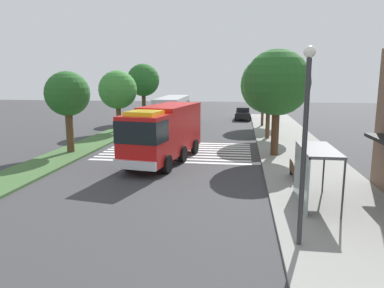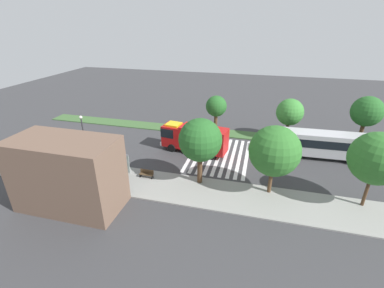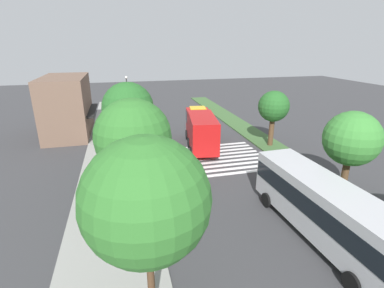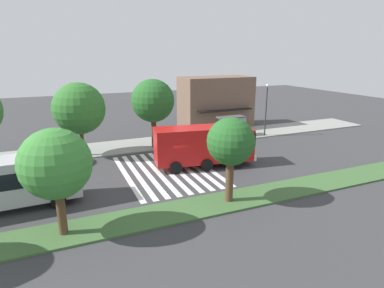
# 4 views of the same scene
# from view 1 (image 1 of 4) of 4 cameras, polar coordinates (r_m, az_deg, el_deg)

# --- Properties ---
(ground_plane) EXTENTS (120.00, 120.00, 0.00)m
(ground_plane) POSITION_cam_1_polar(r_m,az_deg,el_deg) (26.22, -2.92, -1.82)
(ground_plane) COLOR #38383A
(sidewalk) EXTENTS (60.00, 5.44, 0.14)m
(sidewalk) POSITION_cam_1_polar(r_m,az_deg,el_deg) (26.08, 16.68, -2.15)
(sidewalk) COLOR gray
(sidewalk) RESTS_ON ground_plane
(median_strip) EXTENTS (60.00, 3.00, 0.14)m
(median_strip) POSITION_cam_1_polar(r_m,az_deg,el_deg) (28.62, -18.21, -1.15)
(median_strip) COLOR #3D6033
(median_strip) RESTS_ON ground_plane
(crosswalk) EXTENTS (7.65, 11.12, 0.01)m
(crosswalk) POSITION_cam_1_polar(r_m,az_deg,el_deg) (27.71, -2.33, -1.13)
(crosswalk) COLOR silver
(crosswalk) RESTS_ON ground_plane
(fire_truck) EXTENTS (9.37, 3.94, 3.71)m
(fire_truck) POSITION_cam_1_polar(r_m,az_deg,el_deg) (23.80, -4.63, 2.04)
(fire_truck) COLOR #B71414
(fire_truck) RESTS_ON ground_plane
(parked_car_west) EXTENTS (4.45, 2.13, 1.67)m
(parked_car_west) POSITION_cam_1_polar(r_m,az_deg,el_deg) (48.93, 8.00, 4.82)
(parked_car_west) COLOR black
(parked_car_west) RESTS_ON ground_plane
(transit_bus) EXTENTS (10.72, 3.13, 3.44)m
(transit_bus) POSITION_cam_1_polar(r_m,az_deg,el_deg) (40.38, -3.06, 5.43)
(transit_bus) COLOR #B2B2B7
(transit_bus) RESTS_ON ground_plane
(bus_stop_shelter) EXTENTS (3.50, 1.40, 2.46)m
(bus_stop_shelter) POSITION_cam_1_polar(r_m,az_deg,el_deg) (16.33, 18.05, -3.06)
(bus_stop_shelter) COLOR #4C4C51
(bus_stop_shelter) RESTS_ON sidewalk
(bench_near_shelter) EXTENTS (1.60, 0.50, 0.90)m
(bench_near_shelter) POSITION_cam_1_polar(r_m,az_deg,el_deg) (20.47, 15.86, -4.01)
(bench_near_shelter) COLOR #4C3823
(bench_near_shelter) RESTS_ON sidewalk
(street_lamp) EXTENTS (0.36, 0.36, 6.35)m
(street_lamp) POSITION_cam_1_polar(r_m,az_deg,el_deg) (11.80, 17.40, 1.78)
(street_lamp) COLOR #2D2D30
(street_lamp) RESTS_ON sidewalk
(sidewalk_tree_far_west) EXTENTS (4.84, 4.84, 7.53)m
(sidewalk_tree_far_west) POSITION_cam_1_polar(r_m,az_deg,el_deg) (42.00, 11.21, 9.80)
(sidewalk_tree_far_west) COLOR #47301E
(sidewalk_tree_far_west) RESTS_ON sidewalk
(sidewalk_tree_west) EXTENTS (5.04, 5.04, 7.27)m
(sidewalk_tree_west) POSITION_cam_1_polar(r_m,az_deg,el_deg) (33.25, 12.06, 9.04)
(sidewalk_tree_west) COLOR #513823
(sidewalk_tree_west) RESTS_ON sidewalk
(sidewalk_tree_center) EXTENTS (4.55, 4.55, 7.36)m
(sidewalk_tree_center) POSITION_cam_1_polar(r_m,az_deg,el_deg) (25.83, 13.27, 9.35)
(sidewalk_tree_center) COLOR #47301E
(sidewalk_tree_center) RESTS_ON sidewalk
(median_tree_far_west) EXTENTS (4.10, 4.10, 7.17)m
(median_tree_far_west) POSITION_cam_1_polar(r_m,az_deg,el_deg) (47.07, -7.69, 9.92)
(median_tree_far_west) COLOR #47301E
(median_tree_far_west) RESTS_ON median_strip
(median_tree_west) EXTENTS (3.88, 3.88, 6.14)m
(median_tree_west) POSITION_cam_1_polar(r_m,az_deg,el_deg) (37.74, -11.63, 8.33)
(median_tree_west) COLOR #513823
(median_tree_west) RESTS_ON median_strip
(median_tree_center) EXTENTS (3.22, 3.22, 5.89)m
(median_tree_center) POSITION_cam_1_polar(r_m,az_deg,el_deg) (27.80, -19.03, 7.37)
(median_tree_center) COLOR #513823
(median_tree_center) RESTS_ON median_strip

